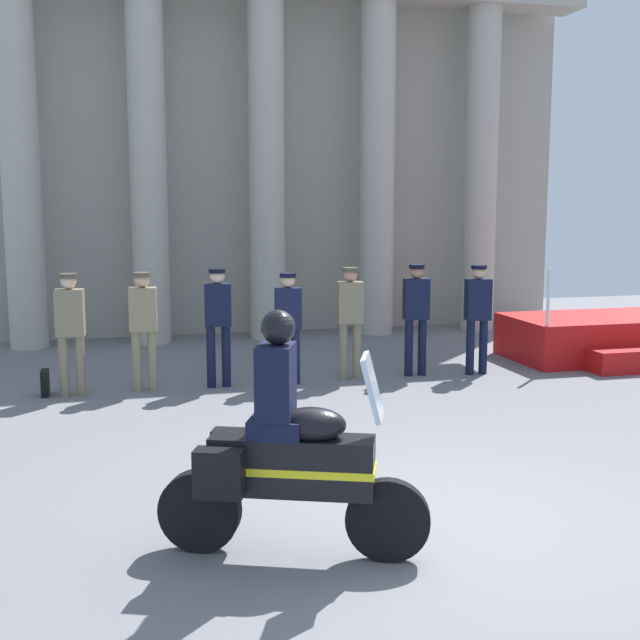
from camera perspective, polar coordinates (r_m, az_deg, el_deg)
name	(u,v)px	position (r m, az deg, el deg)	size (l,w,h in m)	color
ground_plane	(439,518)	(7.27, 8.28, -13.51)	(28.00, 28.00, 0.00)	slate
colonnade_backdrop	(261,129)	(16.58, -4.14, 13.14)	(12.97, 1.53, 7.97)	#A49F91
reviewing_stand	(604,338)	(14.81, 19.23, -1.22)	(3.19, 2.26, 1.63)	#B71414
officer_in_row_0	(70,324)	(11.72, -17.03, -0.30)	(0.40, 0.26, 1.71)	#7A7056
officer_in_row_1	(143,321)	(11.80, -12.23, -0.09)	(0.40, 0.26, 1.70)	#847A5B
officer_in_row_2	(218,318)	(11.85, -7.14, 0.17)	(0.40, 0.26, 1.73)	black
officer_in_row_3	(288,319)	(11.96, -2.24, 0.06)	(0.40, 0.26, 1.65)	#141938
officer_in_row_4	(350,314)	(12.31, 2.12, 0.45)	(0.40, 0.26, 1.70)	#7A7056
officer_in_row_5	(416,310)	(12.62, 6.72, 0.67)	(0.40, 0.26, 1.73)	black
officer_in_row_6	(478,310)	(12.88, 10.95, 0.68)	(0.40, 0.26, 1.71)	black
motorcycle_with_rider	(283,455)	(6.25, -2.61, -9.39)	(1.99, 1.01, 1.90)	black
briefcase_on_ground	(45,383)	(12.01, -18.64, -4.18)	(0.10, 0.32, 0.36)	black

